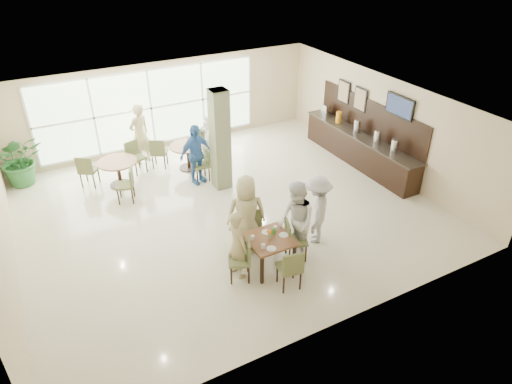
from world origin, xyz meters
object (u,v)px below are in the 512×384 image
adult_standing (140,134)px  adult_b (211,139)px  round_table_left (118,167)px  buffet_counter (359,146)px  adult_a (196,154)px  main_table (269,242)px  potted_plant (20,160)px  teen_right (296,222)px  teen_far (246,213)px  teen_left (237,244)px  round_table_right (188,151)px  teen_standing (317,209)px

adult_standing → adult_b: bearing=129.7°
round_table_left → buffet_counter: 7.13m
adult_a → buffet_counter: bearing=-29.7°
main_table → potted_plant: 7.79m
teen_right → adult_b: (0.23, 5.14, -0.15)m
teen_far → potted_plant: bearing=-34.4°
buffet_counter → teen_left: buffet_counter is taller
round_table_left → main_table: bearing=-69.2°
round_table_right → main_table: bearing=-91.7°
adult_b → teen_standing: bearing=9.7°
main_table → potted_plant: size_ratio=0.62×
round_table_right → teen_far: teen_far is taller
adult_b → potted_plant: bearing=-100.5°
buffet_counter → adult_standing: size_ratio=2.50×
teen_right → adult_standing: size_ratio=0.98×
main_table → round_table_left: size_ratio=0.85×
teen_far → adult_a: bearing=-73.6°
round_table_left → teen_far: (1.84, -4.23, 0.34)m
teen_left → teen_standing: teen_standing is taller
round_table_right → adult_standing: bearing=137.1°
main_table → potted_plant: bearing=123.5°
buffet_counter → adult_b: buffet_counter is taller
round_table_right → potted_plant: (-4.45, 1.35, 0.18)m
potted_plant → teen_right: (4.98, -6.44, 0.18)m
round_table_left → round_table_right: size_ratio=1.03×
round_table_left → buffet_counter: bearing=-17.1°
round_table_right → teen_right: teen_right is taller
teen_right → adult_standing: bearing=-154.2°
teen_left → adult_a: bearing=-19.5°
main_table → buffet_counter: buffet_counter is taller
round_table_left → buffet_counter: buffet_counter is taller
adult_a → adult_b: (0.87, 0.97, -0.10)m
teen_far → round_table_left: bearing=-47.7°
round_table_left → adult_standing: bearing=48.1°
potted_plant → teen_standing: (5.74, -6.15, 0.09)m
teen_standing → adult_b: 4.88m
round_table_right → teen_standing: size_ratio=0.63×
round_table_right → adult_b: size_ratio=0.68×
teen_right → adult_a: 4.21m
adult_a → teen_right: bearing=-96.8°
teen_right → adult_b: 5.14m
potted_plant → adult_standing: (3.34, -0.32, 0.20)m
teen_right → adult_b: teen_right is taller
round_table_left → adult_a: size_ratio=0.62×
round_table_right → buffet_counter: bearing=-24.5°
adult_a → round_table_right: bearing=68.3°
round_table_left → teen_far: bearing=-66.5°
potted_plant → teen_right: bearing=-52.3°
round_table_left → teen_right: (2.62, -5.04, 0.35)m
round_table_left → teen_left: teen_left is taller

